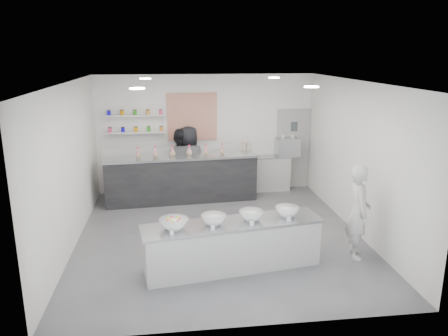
# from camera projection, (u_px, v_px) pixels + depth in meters

# --- Properties ---
(floor) EXTENTS (6.00, 6.00, 0.00)m
(floor) POSITION_uv_depth(u_px,v_px,m) (220.00, 235.00, 8.67)
(floor) COLOR #515156
(floor) RESTS_ON ground
(ceiling) EXTENTS (6.00, 6.00, 0.00)m
(ceiling) POSITION_uv_depth(u_px,v_px,m) (219.00, 82.00, 7.89)
(ceiling) COLOR white
(ceiling) RESTS_ON floor
(back_wall) EXTENTS (5.50, 0.00, 5.50)m
(back_wall) POSITION_uv_depth(u_px,v_px,m) (206.00, 134.00, 11.16)
(back_wall) COLOR white
(back_wall) RESTS_ON floor
(left_wall) EXTENTS (0.00, 6.00, 6.00)m
(left_wall) POSITION_uv_depth(u_px,v_px,m) (70.00, 167.00, 7.95)
(left_wall) COLOR white
(left_wall) RESTS_ON floor
(right_wall) EXTENTS (0.00, 6.00, 6.00)m
(right_wall) POSITION_uv_depth(u_px,v_px,m) (358.00, 158.00, 8.61)
(right_wall) COLOR white
(right_wall) RESTS_ON floor
(back_door) EXTENTS (0.88, 0.04, 2.10)m
(back_door) POSITION_uv_depth(u_px,v_px,m) (293.00, 149.00, 11.52)
(back_door) COLOR #989896
(back_door) RESTS_ON floor
(pattern_panel) EXTENTS (1.25, 0.03, 1.20)m
(pattern_panel) POSITION_uv_depth(u_px,v_px,m) (192.00, 117.00, 10.97)
(pattern_panel) COLOR #A62702
(pattern_panel) RESTS_ON back_wall
(jar_shelf_lower) EXTENTS (1.45, 0.22, 0.04)m
(jar_shelf_lower) POSITION_uv_depth(u_px,v_px,m) (136.00, 132.00, 10.82)
(jar_shelf_lower) COLOR silver
(jar_shelf_lower) RESTS_ON back_wall
(jar_shelf_upper) EXTENTS (1.45, 0.22, 0.04)m
(jar_shelf_upper) POSITION_uv_depth(u_px,v_px,m) (135.00, 115.00, 10.72)
(jar_shelf_upper) COLOR silver
(jar_shelf_upper) RESTS_ON back_wall
(preserve_jars) EXTENTS (1.45, 0.10, 0.56)m
(preserve_jars) POSITION_uv_depth(u_px,v_px,m) (135.00, 121.00, 10.73)
(preserve_jars) COLOR #F03C72
(preserve_jars) RESTS_ON jar_shelf_lower
(downlight_0) EXTENTS (0.24, 0.24, 0.02)m
(downlight_0) POSITION_uv_depth(u_px,v_px,m) (137.00, 88.00, 6.77)
(downlight_0) COLOR white
(downlight_0) RESTS_ON ceiling
(downlight_1) EXTENTS (0.24, 0.24, 0.02)m
(downlight_1) POSITION_uv_depth(u_px,v_px,m) (311.00, 87.00, 7.11)
(downlight_1) COLOR white
(downlight_1) RESTS_ON ceiling
(downlight_2) EXTENTS (0.24, 0.24, 0.02)m
(downlight_2) POSITION_uv_depth(u_px,v_px,m) (145.00, 79.00, 9.26)
(downlight_2) COLOR white
(downlight_2) RESTS_ON ceiling
(downlight_3) EXTENTS (0.24, 0.24, 0.02)m
(downlight_3) POSITION_uv_depth(u_px,v_px,m) (274.00, 78.00, 9.60)
(downlight_3) COLOR white
(downlight_3) RESTS_ON ceiling
(prep_counter) EXTENTS (3.08, 1.16, 0.82)m
(prep_counter) POSITION_uv_depth(u_px,v_px,m) (233.00, 245.00, 7.27)
(prep_counter) COLOR #B5B5B0
(prep_counter) RESTS_ON floor
(back_bar) EXTENTS (3.69, 0.94, 1.13)m
(back_bar) POSITION_uv_depth(u_px,v_px,m) (182.00, 179.00, 10.52)
(back_bar) COLOR black
(back_bar) RESTS_ON floor
(sneeze_guard) EXTENTS (3.59, 0.29, 0.31)m
(sneeze_guard) POSITION_uv_depth(u_px,v_px,m) (182.00, 153.00, 10.04)
(sneeze_guard) COLOR white
(sneeze_guard) RESTS_ON back_bar
(espresso_ledge) EXTENTS (1.23, 0.39, 0.91)m
(espresso_ledge) POSITION_uv_depth(u_px,v_px,m) (266.00, 173.00, 11.40)
(espresso_ledge) COLOR #B5B5B0
(espresso_ledge) RESTS_ON floor
(espresso_machine) EXTENTS (0.59, 0.41, 0.45)m
(espresso_machine) POSITION_uv_depth(u_px,v_px,m) (288.00, 147.00, 11.29)
(espresso_machine) COLOR #93969E
(espresso_machine) RESTS_ON espresso_ledge
(cup_stacks) EXTENTS (0.24, 0.24, 0.37)m
(cup_stacks) POSITION_uv_depth(u_px,v_px,m) (246.00, 150.00, 11.17)
(cup_stacks) COLOR tan
(cup_stacks) RESTS_ON espresso_ledge
(prep_bowls) EXTENTS (2.41, 0.88, 0.16)m
(prep_bowls) POSITION_uv_depth(u_px,v_px,m) (233.00, 218.00, 7.14)
(prep_bowls) COLOR white
(prep_bowls) RESTS_ON prep_counter
(label_cards) EXTENTS (2.01, 0.04, 0.07)m
(label_cards) POSITION_uv_depth(u_px,v_px,m) (232.00, 233.00, 6.65)
(label_cards) COLOR white
(label_cards) RESTS_ON prep_counter
(cookie_bags) EXTENTS (2.15, 0.31, 0.26)m
(cookie_bags) POSITION_uv_depth(u_px,v_px,m) (181.00, 151.00, 10.34)
(cookie_bags) COLOR #C75A76
(cookie_bags) RESTS_ON back_bar
(woman_prep) EXTENTS (0.53, 0.69, 1.67)m
(woman_prep) POSITION_uv_depth(u_px,v_px,m) (359.00, 212.00, 7.59)
(woman_prep) COLOR silver
(woman_prep) RESTS_ON floor
(staff_left) EXTENTS (1.02, 0.92, 1.72)m
(staff_left) POSITION_uv_depth(u_px,v_px,m) (180.00, 163.00, 10.85)
(staff_left) COLOR black
(staff_left) RESTS_ON floor
(staff_right) EXTENTS (0.99, 0.78, 1.78)m
(staff_right) POSITION_uv_depth(u_px,v_px,m) (189.00, 161.00, 10.87)
(staff_right) COLOR black
(staff_right) RESTS_ON floor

